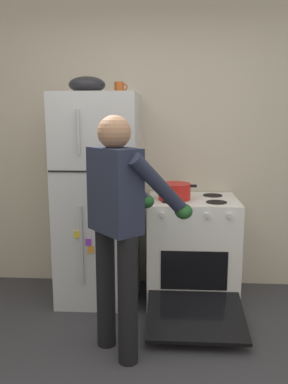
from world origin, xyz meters
The scene contains 7 objects.
kitchen_wall_back centered at (0.00, 1.95, 1.35)m, with size 6.00×0.10×2.70m, color beige.
refrigerator centered at (-0.40, 1.57, 0.89)m, with size 0.68×0.72×1.78m.
stove_range centered at (0.41, 1.55, 0.44)m, with size 0.76×1.21×0.91m.
person_cook centered at (-0.11, 0.71, 0.96)m, with size 0.69×0.72×1.60m.
red_pot centered at (0.25, 1.52, 0.97)m, with size 0.37×0.27×0.13m.
coffee_mug centered at (-0.22, 1.62, 1.83)m, with size 0.11×0.08×0.10m.
mixing_bowl centered at (-0.48, 1.57, 1.85)m, with size 0.30×0.30×0.14m, color black.
Camera 1 is at (0.19, -1.79, 1.59)m, focal length 37.35 mm.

